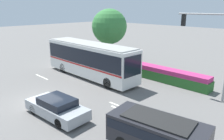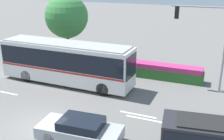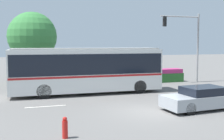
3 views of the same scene
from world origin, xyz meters
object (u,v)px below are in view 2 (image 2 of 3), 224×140
Objects in this scene: suv_left_lane at (210,135)px; city_bus at (66,60)px; traffic_light_pole at (211,35)px; street_tree_left at (67,17)px; sedan_foreground at (80,130)px.

city_bus is at bearing -33.40° from suv_left_lane.
street_tree_left reaches higher than traffic_light_pole.
traffic_light_pole reaches higher than city_bus.
street_tree_left reaches higher than sedan_foreground.
sedan_foreground is at bearing 60.62° from traffic_light_pole.
traffic_light_pole reaches higher than suv_left_lane.
street_tree_left is (-8.67, 13.26, 3.75)m from sedan_foreground.
sedan_foreground is at bearing -53.24° from city_bus.
sedan_foreground is 0.70× the size of traffic_light_pole.
city_bus is at bearing 15.92° from traffic_light_pole.
street_tree_left is at bearing -46.03° from suv_left_lane.
traffic_light_pole is 14.66m from street_tree_left.
city_bus is 1.69× the size of street_tree_left.
suv_left_lane is (6.44, 1.53, 0.37)m from sedan_foreground.
sedan_foreground is 0.70× the size of street_tree_left.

